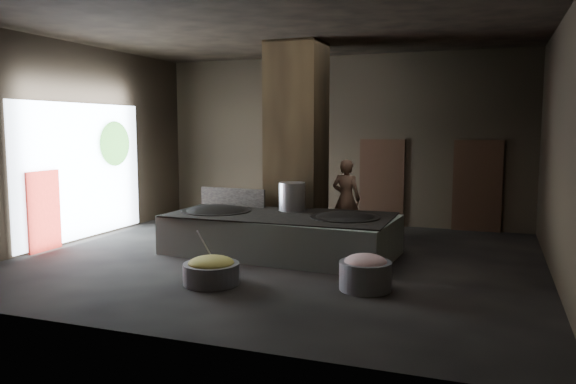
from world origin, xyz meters
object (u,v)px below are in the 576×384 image
at_px(wok_left, 216,214).
at_px(stock_pot, 292,197).
at_px(wok_right, 345,221).
at_px(cook, 346,199).
at_px(veg_basin, 211,273).
at_px(hearth_platform, 281,235).
at_px(meat_basin, 365,276).

bearing_deg(wok_left, stock_pot, 21.80).
bearing_deg(wok_right, stock_pot, 158.96).
relative_size(wok_left, wok_right, 1.07).
relative_size(wok_left, cook, 0.78).
bearing_deg(stock_pot, veg_basin, -96.37).
height_order(hearth_platform, veg_basin, hearth_platform).
distance_m(veg_basin, meat_basin, 2.55).
xyz_separation_m(wok_left, cook, (2.30, 2.15, 0.18)).
distance_m(wok_right, stock_pot, 1.44).
height_order(wok_left, wok_right, wok_left).
xyz_separation_m(wok_right, meat_basin, (0.86, -1.99, -0.52)).
height_order(wok_left, cook, cook).
distance_m(hearth_platform, wok_left, 1.49).
relative_size(hearth_platform, veg_basin, 4.92).
distance_m(wok_left, meat_basin, 4.15).
xyz_separation_m(wok_left, meat_basin, (3.66, -1.89, -0.52)).
xyz_separation_m(cook, veg_basin, (-1.14, -4.58, -0.76)).
bearing_deg(hearth_platform, wok_left, -174.56).
relative_size(wok_right, meat_basin, 1.62).
xyz_separation_m(hearth_platform, meat_basin, (2.21, -1.94, -0.17)).
relative_size(wok_right, cook, 0.73).
distance_m(cook, veg_basin, 4.78).
bearing_deg(veg_basin, hearth_platform, 83.38).
bearing_deg(veg_basin, cook, 76.03).
distance_m(hearth_platform, veg_basin, 2.51).
bearing_deg(hearth_platform, wok_right, 5.58).
bearing_deg(wok_left, veg_basin, -64.53).
height_order(wok_left, veg_basin, wok_left).
height_order(wok_left, meat_basin, wok_left).
xyz_separation_m(hearth_platform, wok_left, (-1.45, -0.05, 0.35)).
distance_m(wok_left, veg_basin, 2.76).
relative_size(wok_right, stock_pot, 2.25).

